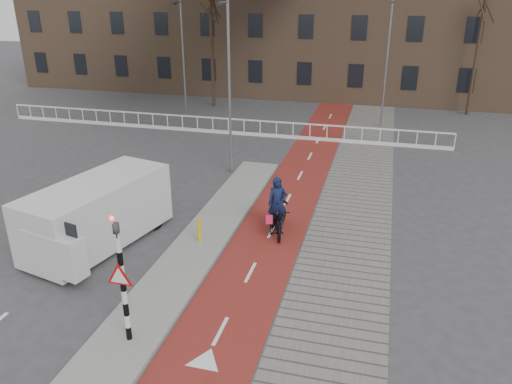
# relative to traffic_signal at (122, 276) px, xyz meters

# --- Properties ---
(ground) EXTENTS (120.00, 120.00, 0.00)m
(ground) POSITION_rel_traffic_signal_xyz_m (0.60, 2.02, -1.99)
(ground) COLOR #38383A
(ground) RESTS_ON ground
(bike_lane) EXTENTS (2.50, 60.00, 0.01)m
(bike_lane) POSITION_rel_traffic_signal_xyz_m (2.10, 12.02, -1.98)
(bike_lane) COLOR maroon
(bike_lane) RESTS_ON ground
(sidewalk) EXTENTS (3.00, 60.00, 0.01)m
(sidewalk) POSITION_rel_traffic_signal_xyz_m (4.90, 12.02, -1.98)
(sidewalk) COLOR slate
(sidewalk) RESTS_ON ground
(curb_island) EXTENTS (1.80, 16.00, 0.12)m
(curb_island) POSITION_rel_traffic_signal_xyz_m (-0.10, 6.02, -1.93)
(curb_island) COLOR gray
(curb_island) RESTS_ON ground
(traffic_signal) EXTENTS (0.80, 0.80, 3.68)m
(traffic_signal) POSITION_rel_traffic_signal_xyz_m (0.00, 0.00, 0.00)
(traffic_signal) COLOR black
(traffic_signal) RESTS_ON curb_island
(bollard) EXTENTS (0.12, 0.12, 0.86)m
(bollard) POSITION_rel_traffic_signal_xyz_m (-0.11, 5.38, -1.44)
(bollard) COLOR #D3BC0B
(bollard) RESTS_ON curb_island
(cyclist_near) EXTENTS (1.38, 2.23, 2.17)m
(cyclist_near) POSITION_rel_traffic_signal_xyz_m (2.33, 6.88, -1.25)
(cyclist_near) COLOR black
(cyclist_near) RESTS_ON bike_lane
(cyclist_far) EXTENTS (0.83, 1.69, 1.79)m
(cyclist_far) POSITION_rel_traffic_signal_xyz_m (2.28, 7.26, -1.24)
(cyclist_far) COLOR black
(cyclist_far) RESTS_ON bike_lane
(van) EXTENTS (3.34, 5.74, 2.31)m
(van) POSITION_rel_traffic_signal_xyz_m (-3.47, 4.51, -0.77)
(van) COLOR silver
(van) RESTS_ON ground
(railing) EXTENTS (28.00, 0.10, 0.99)m
(railing) POSITION_rel_traffic_signal_xyz_m (-4.40, 19.02, -1.68)
(railing) COLOR silver
(railing) RESTS_ON ground
(tree_mid) EXTENTS (0.25, 0.25, 7.72)m
(tree_mid) POSITION_rel_traffic_signal_xyz_m (-6.78, 26.02, 1.87)
(tree_mid) COLOR black
(tree_mid) RESTS_ON ground
(tree_right) EXTENTS (0.23, 0.23, 7.95)m
(tree_right) POSITION_rel_traffic_signal_xyz_m (11.32, 27.97, 1.99)
(tree_right) COLOR black
(tree_right) RESTS_ON ground
(streetlight_near) EXTENTS (0.12, 0.12, 7.87)m
(streetlight_near) POSITION_rel_traffic_signal_xyz_m (-1.22, 12.61, 1.95)
(streetlight_near) COLOR slate
(streetlight_near) RESTS_ON ground
(streetlight_left) EXTENTS (0.12, 0.12, 7.52)m
(streetlight_left) POSITION_rel_traffic_signal_xyz_m (-7.47, 22.31, 1.77)
(streetlight_left) COLOR slate
(streetlight_left) RESTS_ON ground
(streetlight_right) EXTENTS (0.12, 0.12, 7.67)m
(streetlight_right) POSITION_rel_traffic_signal_xyz_m (5.55, 23.10, 1.85)
(streetlight_right) COLOR slate
(streetlight_right) RESTS_ON ground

